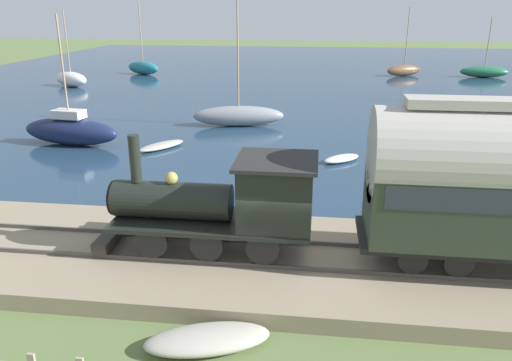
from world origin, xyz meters
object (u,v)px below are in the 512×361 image
object	(u,v)px
sailboat_green	(484,72)
beached_dinghy	(207,339)
steam_locomotive	(232,199)
sailboat_teal	(143,68)
sailboat_navy	(71,130)
rowboat_off_pier	(162,146)
sailboat_brown	(404,70)
rowboat_mid_harbor	(505,166)
sailboat_white	(71,79)
rowboat_far_out	(341,158)
sailboat_gray	(239,115)

from	to	relation	value
sailboat_green	beached_dinghy	size ratio (longest dim) A/B	2.04
steam_locomotive	sailboat_teal	size ratio (longest dim) A/B	0.67
steam_locomotive	sailboat_teal	xyz separation A→B (m)	(41.33, 17.14, -1.36)
sailboat_navy	rowboat_off_pier	size ratio (longest dim) A/B	2.33
sailboat_brown	rowboat_mid_harbor	bearing A→B (deg)	150.61
sailboat_white	sailboat_navy	distance (m)	22.07
sailboat_white	rowboat_far_out	distance (m)	32.23
sailboat_gray	beached_dinghy	distance (m)	21.73
sailboat_green	sailboat_teal	bearing A→B (deg)	94.91
sailboat_green	rowboat_off_pier	size ratio (longest dim) A/B	2.09
rowboat_far_out	rowboat_off_pier	distance (m)	9.52
sailboat_brown	beached_dinghy	xyz separation A→B (m)	(-47.36, 11.22, -0.41)
sailboat_green	rowboat_off_pier	bearing A→B (deg)	142.39
sailboat_gray	beached_dinghy	xyz separation A→B (m)	(-21.55, -2.76, -0.45)
sailboat_brown	sailboat_gray	bearing A→B (deg)	122.60
sailboat_teal	beached_dinghy	size ratio (longest dim) A/B	3.06
sailboat_brown	rowboat_far_out	xyz separation A→B (m)	(-32.76, 7.78, -0.47)
sailboat_green	rowboat_far_out	size ratio (longest dim) A/B	2.85
sailboat_green	rowboat_far_out	distance (m)	36.35
steam_locomotive	sailboat_teal	bearing A→B (deg)	22.52
steam_locomotive	rowboat_mid_harbor	size ratio (longest dim) A/B	2.76
sailboat_gray	sailboat_teal	world-z (taller)	sailboat_teal
sailboat_teal	rowboat_off_pier	bearing A→B (deg)	-132.97
sailboat_white	beached_dinghy	bearing A→B (deg)	-122.69
sailboat_teal	sailboat_white	bearing A→B (deg)	-175.86
rowboat_far_out	beached_dinghy	bearing A→B (deg)	125.70
sailboat_white	rowboat_mid_harbor	distance (m)	38.41
sailboat_brown	sailboat_green	bearing A→B (deg)	-119.92
sailboat_navy	rowboat_off_pier	world-z (taller)	sailboat_navy
sailboat_navy	rowboat_mid_harbor	distance (m)	22.14
sailboat_gray	rowboat_off_pier	world-z (taller)	sailboat_gray
sailboat_green	sailboat_gray	world-z (taller)	sailboat_gray
sailboat_green	sailboat_navy	distance (m)	43.77
sailboat_gray	sailboat_teal	xyz separation A→B (m)	(23.45, 14.44, 0.08)
steam_locomotive	rowboat_off_pier	world-z (taller)	steam_locomotive
sailboat_navy	sailboat_teal	bearing A→B (deg)	19.18
sailboat_gray	rowboat_mid_harbor	distance (m)	15.53
sailboat_gray	sailboat_navy	xyz separation A→B (m)	(-5.63, 8.34, 0.14)
sailboat_brown	sailboat_teal	size ratio (longest dim) A/B	0.77
sailboat_white	rowboat_far_out	size ratio (longest dim) A/B	3.19
sailboat_gray	sailboat_white	bearing A→B (deg)	42.52
beached_dinghy	sailboat_teal	bearing A→B (deg)	20.92
sailboat_brown	sailboat_teal	xyz separation A→B (m)	(-2.37, 28.43, 0.13)
sailboat_brown	sailboat_green	world-z (taller)	sailboat_brown
sailboat_gray	sailboat_navy	size ratio (longest dim) A/B	1.16
sailboat_navy	sailboat_green	bearing A→B (deg)	-37.01
sailboat_gray	rowboat_off_pier	distance (m)	6.63
rowboat_off_pier	beached_dinghy	world-z (taller)	beached_dinghy
steam_locomotive	sailboat_brown	bearing A→B (deg)	-14.49
sailboat_navy	sailboat_teal	size ratio (longest dim) A/B	0.74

